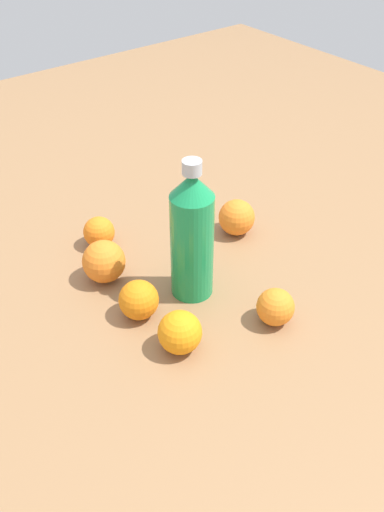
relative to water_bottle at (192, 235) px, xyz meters
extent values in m
plane|color=olive|center=(0.04, -0.03, -0.13)|extent=(2.40, 2.40, 0.00)
cylinder|color=#198C4C|center=(0.00, 0.00, -0.02)|extent=(0.08, 0.08, 0.20)
cone|color=#198C4C|center=(0.00, 0.00, 0.10)|extent=(0.08, 0.08, 0.04)
cylinder|color=#B2B7BF|center=(0.00, 0.00, 0.13)|extent=(0.03, 0.03, 0.02)
sphere|color=orange|center=(0.23, 0.06, -0.09)|extent=(0.06, 0.06, 0.06)
sphere|color=orange|center=(-0.10, 0.11, -0.09)|extent=(0.07, 0.07, 0.07)
sphere|color=orange|center=(0.09, -0.19, -0.09)|extent=(0.08, 0.08, 0.08)
sphere|color=orange|center=(0.13, 0.11, -0.09)|extent=(0.08, 0.08, 0.08)
sphere|color=orange|center=(0.00, 0.11, -0.09)|extent=(0.07, 0.07, 0.07)
sphere|color=orange|center=(-0.15, -0.06, -0.09)|extent=(0.07, 0.07, 0.07)
camera|label=1|loc=(-0.64, 0.49, 0.58)|focal=40.07mm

